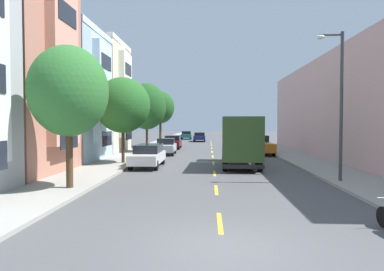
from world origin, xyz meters
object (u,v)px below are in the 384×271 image
street_tree_farthest (160,107)px  parked_pickup_orange (260,145)px  street_tree_nearest (69,91)px  parked_wagon_burgundy (173,142)px  street_tree_third (147,106)px  parked_wagon_white (148,155)px  street_lamp (338,95)px  parked_sedan_teal (186,135)px  moving_navy_sedan (200,137)px  parked_sedan_charcoal (244,139)px  street_tree_second (123,105)px  parked_hatchback_silver (166,146)px  delivery_box_truck (240,138)px

street_tree_farthest → parked_pickup_orange: 15.38m
street_tree_nearest → parked_wagon_burgundy: size_ratio=1.30×
street_tree_nearest → street_tree_third: size_ratio=0.92×
parked_wagon_burgundy → parked_wagon_white: 16.40m
street_tree_third → street_lamp: size_ratio=0.93×
parked_wagon_burgundy → street_tree_nearest: bearing=-94.5°
parked_sedan_teal → parked_pickup_orange: (8.87, -29.05, 0.08)m
street_lamp → parked_pickup_orange: bearing=95.3°
parked_sedan_teal → street_lamp: bearing=-77.0°
moving_navy_sedan → street_tree_third: bearing=-102.5°
parked_sedan_teal → parked_wagon_burgundy: bearing=-90.3°
street_tree_farthest → parked_sedan_charcoal: 12.41m
street_tree_second → parked_sedan_charcoal: (10.82, 23.24, -3.45)m
street_tree_third → street_lamp: bearing=-52.9°
street_tree_nearest → parked_sedan_charcoal: size_ratio=1.37×
parked_sedan_charcoal → parked_hatchback_silver: size_ratio=1.12×
parked_sedan_teal → parked_hatchback_silver: bearing=-89.9°
street_lamp → parked_sedan_teal: (-10.33, 44.69, -3.55)m
street_tree_nearest → parked_pickup_orange: street_tree_nearest is taller
street_tree_farthest → parked_sedan_charcoal: bearing=22.5°
street_tree_second → parked_wagon_burgundy: (1.93, 15.22, -3.40)m
street_lamp → moving_navy_sedan: size_ratio=1.61×
parked_sedan_teal → street_tree_farthest: bearing=-96.1°
street_tree_farthest → delivery_box_truck: street_tree_farthest is taller
moving_navy_sedan → parked_pickup_orange: bearing=-73.7°
parked_sedan_charcoal → parked_pickup_orange: size_ratio=0.85×
street_tree_second → street_tree_third: bearing=90.0°
street_lamp → parked_wagon_burgundy: bearing=115.2°
street_tree_nearest → delivery_box_truck: size_ratio=0.76×
street_tree_nearest → street_tree_second: (0.00, 9.39, -0.13)m
street_lamp → parked_sedan_teal: bearing=103.0°
parked_wagon_white → parked_hatchback_silver: 8.91m
parked_wagon_burgundy → parked_sedan_teal: size_ratio=1.04×
parked_wagon_burgundy → parked_wagon_white: bearing=-89.8°
street_tree_nearest → moving_navy_sedan: 39.98m
parked_sedan_charcoal → moving_navy_sedan: same height
parked_sedan_charcoal → parked_sedan_teal: 16.96m
parked_wagon_burgundy → parked_sedan_charcoal: (8.89, 8.02, -0.05)m
street_tree_nearest → parked_hatchback_silver: (2.06, 17.12, -3.57)m
parked_wagon_burgundy → moving_navy_sedan: 15.18m
parked_wagon_white → parked_sedan_charcoal: 25.97m
parked_wagon_white → parked_pickup_orange: size_ratio=0.88×
street_tree_nearest → delivery_box_truck: (8.19, 8.95, -2.43)m
street_tree_second → parked_pickup_orange: size_ratio=1.13×
street_tree_third → parked_wagon_white: 11.38m
street_tree_third → delivery_box_truck: bearing=-50.2°
street_tree_third → street_tree_farthest: (0.00, 9.39, 0.31)m
street_tree_farthest → parked_sedan_teal: size_ratio=1.49×
parked_sedan_charcoal → parked_pickup_orange: (0.08, -14.55, 0.08)m
street_tree_second → delivery_box_truck: 8.52m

